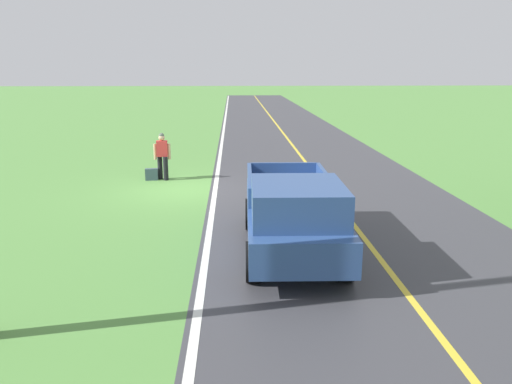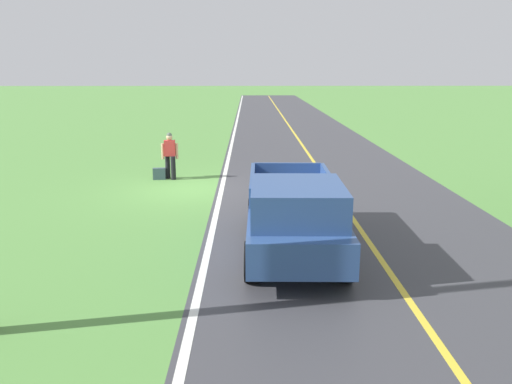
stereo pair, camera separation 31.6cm
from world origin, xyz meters
name	(u,v)px [view 1 (the left image)]	position (x,y,z in m)	size (l,w,h in m)	color
ground_plane	(185,190)	(0.00, 0.00, 0.00)	(200.00, 200.00, 0.00)	#568E42
road_surface	(326,188)	(-4.86, 0.00, 0.00)	(8.02, 120.00, 0.00)	#3D3D42
lane_edge_line	(215,189)	(-1.03, 0.00, 0.01)	(0.16, 117.60, 0.00)	silver
lane_centre_line	(326,188)	(-4.86, 0.00, 0.01)	(0.14, 117.60, 0.00)	gold
hitchhiker_walking	(162,154)	(0.97, -1.73, 0.98)	(0.62, 0.51, 1.75)	black
suitcase_carried	(152,174)	(1.38, -1.62, 0.22)	(0.20, 0.46, 0.43)	#384C56
pickup_truck_passing	(293,213)	(-2.97, 6.28, 0.97)	(2.19, 5.44, 1.82)	#2D4C84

